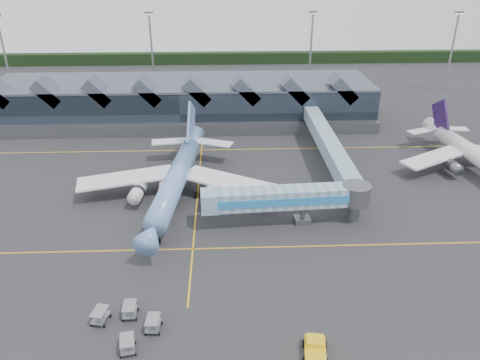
{
  "coord_description": "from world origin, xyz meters",
  "views": [
    {
      "loc": [
        4.47,
        -62.73,
        37.87
      ],
      "look_at": [
        7.1,
        3.46,
        5.0
      ],
      "focal_mm": 35.0,
      "sensor_mm": 36.0,
      "label": 1
    }
  ],
  "objects_px": {
    "regional_jet": "(470,152)",
    "main_airliner": "(177,177)",
    "fuel_truck": "(166,187)",
    "pushback_tug": "(315,349)",
    "jet_bridge": "(297,198)"
  },
  "relations": [
    {
      "from": "main_airliner",
      "to": "fuel_truck",
      "type": "xyz_separation_m",
      "value": [
        -2.01,
        -0.19,
        -1.91
      ]
    },
    {
      "from": "regional_jet",
      "to": "pushback_tug",
      "type": "height_order",
      "value": "regional_jet"
    },
    {
      "from": "fuel_truck",
      "to": "pushback_tug",
      "type": "height_order",
      "value": "fuel_truck"
    },
    {
      "from": "fuel_truck",
      "to": "jet_bridge",
      "type": "bearing_deg",
      "value": -30.39
    },
    {
      "from": "fuel_truck",
      "to": "pushback_tug",
      "type": "bearing_deg",
      "value": -68.27
    },
    {
      "from": "regional_jet",
      "to": "jet_bridge",
      "type": "distance_m",
      "value": 40.21
    },
    {
      "from": "pushback_tug",
      "to": "fuel_truck",
      "type": "bearing_deg",
      "value": 126.81
    },
    {
      "from": "main_airliner",
      "to": "fuel_truck",
      "type": "height_order",
      "value": "main_airliner"
    },
    {
      "from": "jet_bridge",
      "to": "main_airliner",
      "type": "bearing_deg",
      "value": 149.66
    },
    {
      "from": "regional_jet",
      "to": "main_airliner",
      "type": "bearing_deg",
      "value": -178.14
    },
    {
      "from": "regional_jet",
      "to": "pushback_tug",
      "type": "distance_m",
      "value": 58.23
    },
    {
      "from": "jet_bridge",
      "to": "fuel_truck",
      "type": "distance_m",
      "value": 22.72
    },
    {
      "from": "fuel_truck",
      "to": "pushback_tug",
      "type": "relative_size",
      "value": 2.35
    },
    {
      "from": "main_airliner",
      "to": "pushback_tug",
      "type": "height_order",
      "value": "main_airliner"
    },
    {
      "from": "jet_bridge",
      "to": "pushback_tug",
      "type": "xyz_separation_m",
      "value": [
        -1.79,
        -26.04,
        -3.55
      ]
    }
  ]
}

